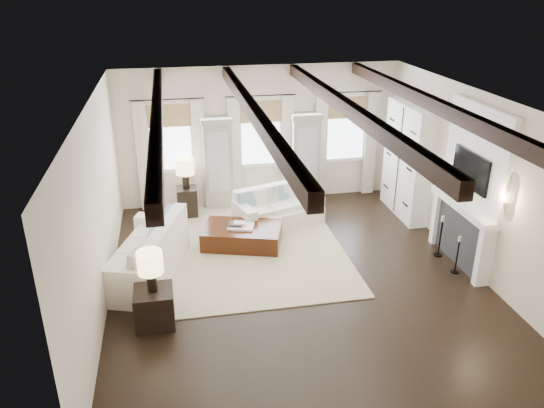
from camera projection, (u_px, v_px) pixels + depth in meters
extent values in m
plane|color=black|center=(296.00, 278.00, 9.52)|extent=(7.50, 7.50, 0.00)
cube|color=beige|center=(260.00, 135.00, 12.27)|extent=(6.50, 0.04, 3.20)
cube|color=beige|center=(382.00, 331.00, 5.50)|extent=(6.50, 0.04, 3.20)
cube|color=beige|center=(97.00, 211.00, 8.32)|extent=(0.04, 7.50, 3.20)
cube|color=beige|center=(475.00, 183.00, 9.45)|extent=(0.04, 7.50, 3.20)
cube|color=white|center=(300.00, 101.00, 8.25)|extent=(6.50, 7.50, 0.04)
cube|color=black|center=(157.00, 115.00, 7.92)|extent=(0.16, 7.40, 0.22)
cube|color=black|center=(253.00, 111.00, 8.17)|extent=(0.16, 7.40, 0.22)
cube|color=black|center=(346.00, 107.00, 8.43)|extent=(0.16, 7.40, 0.22)
cube|color=black|center=(430.00, 103.00, 8.68)|extent=(0.16, 7.40, 0.22)
cube|color=white|center=(170.00, 138.00, 11.86)|extent=(0.90, 0.03, 1.45)
cube|color=#9D7D51|center=(169.00, 116.00, 11.60)|extent=(0.94, 0.04, 0.50)
cube|color=silver|center=(144.00, 158.00, 11.82)|extent=(0.28, 0.08, 2.50)
cube|color=silver|center=(199.00, 154.00, 12.03)|extent=(0.28, 0.08, 2.50)
cylinder|color=black|center=(167.00, 99.00, 11.41)|extent=(1.60, 0.02, 0.02)
cube|color=white|center=(260.00, 134.00, 12.22)|extent=(0.90, 0.03, 1.45)
cube|color=#9D7D51|center=(261.00, 112.00, 11.96)|extent=(0.94, 0.04, 0.50)
cube|color=silver|center=(235.00, 152.00, 12.17)|extent=(0.28, 0.08, 2.50)
cube|color=silver|center=(287.00, 149.00, 12.39)|extent=(0.28, 0.08, 2.50)
cylinder|color=black|center=(261.00, 96.00, 11.77)|extent=(1.60, 0.02, 0.02)
cube|color=white|center=(345.00, 129.00, 12.58)|extent=(0.90, 0.03, 1.45)
cube|color=#9D7D51|center=(347.00, 108.00, 12.31)|extent=(0.94, 0.04, 0.50)
cube|color=silver|center=(321.00, 147.00, 12.53)|extent=(0.28, 0.08, 2.50)
cube|color=silver|center=(370.00, 144.00, 12.75)|extent=(0.28, 0.08, 2.50)
cylinder|color=black|center=(349.00, 92.00, 12.12)|extent=(1.60, 0.02, 0.02)
cube|color=#A19C8E|center=(218.00, 166.00, 12.13)|extent=(0.64, 0.38, 2.00)
cube|color=#B2B7BA|center=(219.00, 162.00, 11.89)|extent=(0.48, 0.02, 1.40)
cube|color=#A19C8E|center=(216.00, 120.00, 11.71)|extent=(0.70, 0.42, 0.12)
cube|color=#A19C8E|center=(305.00, 160.00, 12.49)|extent=(0.64, 0.38, 2.00)
cube|color=#B2B7BA|center=(307.00, 157.00, 12.25)|extent=(0.48, 0.02, 1.40)
cube|color=#A19C8E|center=(306.00, 116.00, 12.07)|extent=(0.70, 0.42, 0.12)
cube|color=#272729|center=(462.00, 236.00, 9.85)|extent=(0.18, 1.50, 1.10)
cube|color=black|center=(459.00, 243.00, 9.90)|extent=(0.10, 0.90, 0.70)
cube|color=white|center=(484.00, 257.00, 9.10)|extent=(0.26, 0.14, 1.10)
cube|color=white|center=(439.00, 218.00, 10.58)|extent=(0.26, 0.14, 1.10)
cube|color=white|center=(463.00, 206.00, 9.60)|extent=(0.32, 1.90, 0.12)
cube|color=white|center=(477.00, 156.00, 9.25)|extent=(0.10, 1.90, 1.80)
cube|color=black|center=(471.00, 170.00, 9.33)|extent=(0.07, 1.10, 0.64)
cylinder|color=#FFD899|center=(506.00, 197.00, 8.43)|extent=(0.10, 0.10, 0.14)
cube|color=silver|center=(407.00, 161.00, 11.67)|extent=(0.40, 1.70, 2.50)
cube|color=black|center=(398.00, 161.00, 11.64)|extent=(0.01, 0.02, 2.40)
cube|color=#BCB28E|center=(247.00, 241.00, 10.81)|extent=(3.63, 4.91, 0.02)
cube|color=white|center=(279.00, 216.00, 11.55)|extent=(2.05, 1.39, 0.36)
cube|color=white|center=(271.00, 194.00, 11.65)|extent=(1.76, 0.74, 0.45)
cube|color=white|center=(244.00, 211.00, 11.07)|extent=(0.47, 0.84, 0.23)
cube|color=white|center=(311.00, 197.00, 11.80)|extent=(0.47, 0.84, 0.23)
cube|color=white|center=(258.00, 211.00, 11.19)|extent=(0.64, 0.66, 0.13)
cube|color=white|center=(280.00, 207.00, 11.42)|extent=(0.64, 0.66, 0.13)
cube|color=white|center=(300.00, 202.00, 11.65)|extent=(0.64, 0.66, 0.13)
cube|color=#648AA0|center=(247.00, 201.00, 11.22)|extent=(0.42, 0.30, 0.39)
cube|color=silver|center=(258.00, 199.00, 11.34)|extent=(0.42, 0.30, 0.39)
cube|color=beige|center=(269.00, 196.00, 11.46)|extent=(0.42, 0.30, 0.39)
cube|color=#648AA0|center=(280.00, 194.00, 11.58)|extent=(0.42, 0.30, 0.39)
cube|color=silver|center=(291.00, 192.00, 11.70)|extent=(0.42, 0.30, 0.39)
cube|color=beige|center=(301.00, 190.00, 11.82)|extent=(0.42, 0.30, 0.39)
cube|color=white|center=(145.00, 264.00, 9.54)|extent=(1.70, 2.50, 0.44)
cube|color=white|center=(164.00, 241.00, 9.30)|extent=(0.92, 2.14, 0.54)
cube|color=white|center=(161.00, 223.00, 10.31)|extent=(1.02, 0.58, 0.28)
cube|color=white|center=(121.00, 276.00, 8.48)|extent=(1.02, 0.58, 0.28)
cube|color=white|center=(152.00, 234.00, 10.00)|extent=(0.81, 0.79, 0.15)
cube|color=white|center=(140.00, 250.00, 9.43)|extent=(0.81, 0.79, 0.15)
cube|color=white|center=(127.00, 267.00, 8.85)|extent=(0.81, 0.79, 0.15)
cube|color=#648AA0|center=(168.00, 220.00, 10.05)|extent=(0.37, 0.51, 0.48)
cube|color=silver|center=(162.00, 227.00, 9.75)|extent=(0.37, 0.51, 0.48)
cube|color=beige|center=(156.00, 235.00, 9.45)|extent=(0.37, 0.51, 0.48)
cube|color=#648AA0|center=(150.00, 243.00, 9.16)|extent=(0.37, 0.51, 0.48)
cube|color=silver|center=(144.00, 252.00, 8.86)|extent=(0.37, 0.51, 0.48)
cube|color=beige|center=(136.00, 262.00, 8.56)|extent=(0.37, 0.51, 0.48)
cube|color=black|center=(242.00, 236.00, 10.62)|extent=(1.74, 1.36, 0.40)
cube|color=white|center=(241.00, 226.00, 10.52)|extent=(0.59, 0.51, 0.04)
cube|color=#262628|center=(236.00, 224.00, 10.51)|extent=(0.31, 0.27, 0.04)
cube|color=beige|center=(239.00, 223.00, 10.49)|extent=(0.26, 0.23, 0.03)
cube|color=black|center=(155.00, 307.00, 8.16)|extent=(0.59, 0.59, 0.59)
cylinder|color=black|center=(152.00, 282.00, 7.98)|extent=(0.15, 0.15, 0.32)
cylinder|color=#F9D89E|center=(150.00, 262.00, 7.85)|extent=(0.39, 0.39, 0.35)
cube|color=black|center=(187.00, 202.00, 11.89)|extent=(0.44, 0.44, 0.67)
cylinder|color=black|center=(186.00, 181.00, 11.69)|extent=(0.16, 0.16, 0.33)
cylinder|color=#F9D89E|center=(185.00, 166.00, 11.56)|extent=(0.40, 0.40, 0.35)
cylinder|color=black|center=(455.00, 272.00, 9.70)|extent=(0.15, 0.15, 0.02)
cylinder|color=black|center=(457.00, 257.00, 9.58)|extent=(0.03, 0.03, 0.65)
cylinder|color=beige|center=(460.00, 239.00, 9.44)|extent=(0.06, 0.06, 0.09)
cylinder|color=black|center=(438.00, 255.00, 10.29)|extent=(0.17, 0.17, 0.02)
cylinder|color=black|center=(440.00, 238.00, 10.15)|extent=(0.03, 0.03, 0.74)
cylinder|color=beige|center=(443.00, 219.00, 9.98)|extent=(0.06, 0.06, 0.11)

